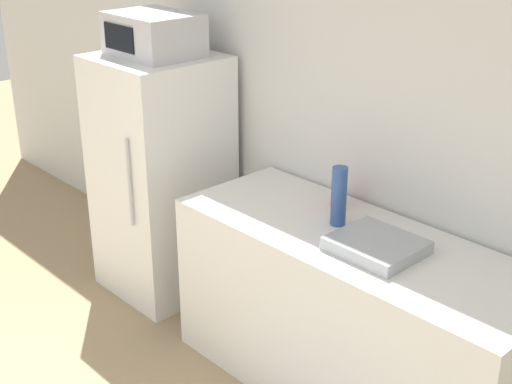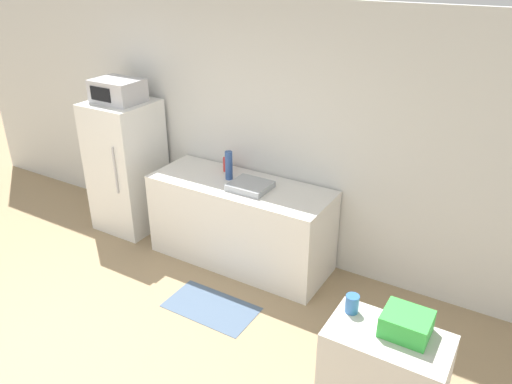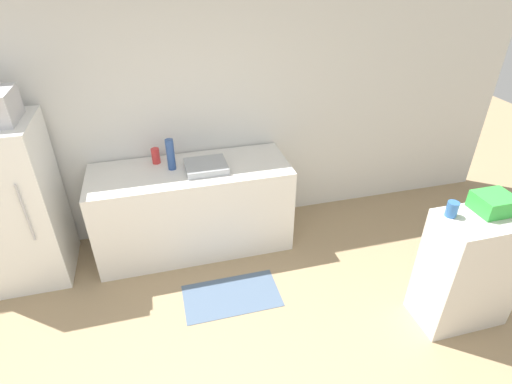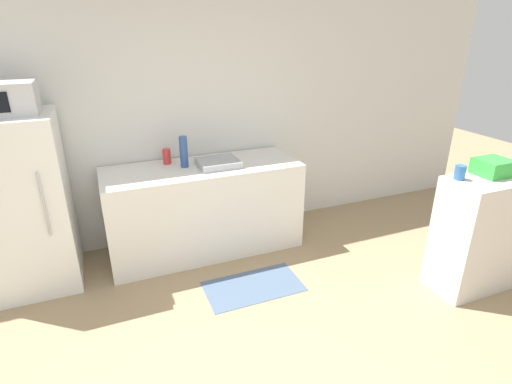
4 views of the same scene
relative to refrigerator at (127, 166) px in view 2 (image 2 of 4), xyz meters
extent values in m
cube|color=silver|center=(1.13, 0.42, 0.55)|extent=(8.00, 0.06, 2.60)
cube|color=white|center=(0.00, 0.00, 0.00)|extent=(0.68, 0.67, 1.50)
cylinder|color=#B7B7BC|center=(0.19, -0.35, 0.11)|extent=(0.02, 0.02, 0.53)
cube|color=#BCBCC1|center=(0.00, 0.00, 0.87)|extent=(0.51, 0.39, 0.24)
cube|color=black|center=(-0.05, -0.20, 0.87)|extent=(0.28, 0.01, 0.15)
cube|color=silver|center=(1.52, 0.02, -0.31)|extent=(1.87, 0.70, 0.88)
cube|color=#9EA3A8|center=(1.67, -0.03, 0.16)|extent=(0.38, 0.34, 0.06)
cylinder|color=#2D4C8C|center=(1.37, 0.06, 0.28)|extent=(0.07, 0.07, 0.30)
cylinder|color=red|center=(1.23, 0.22, 0.21)|extent=(0.08, 0.08, 0.15)
cube|color=green|center=(3.56, -1.42, 0.32)|extent=(0.26, 0.23, 0.13)
cylinder|color=#336BB2|center=(3.23, -1.40, 0.31)|extent=(0.08, 0.08, 0.12)
cube|color=slate|center=(1.72, -0.81, -0.75)|extent=(0.84, 0.47, 0.01)
camera|label=1|loc=(3.37, -2.36, 1.63)|focal=50.00mm
camera|label=2|loc=(3.97, -3.74, 2.20)|focal=35.00mm
camera|label=3|loc=(1.28, -3.31, 1.90)|focal=28.00mm
camera|label=4|loc=(0.64, -3.52, 1.37)|focal=28.00mm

